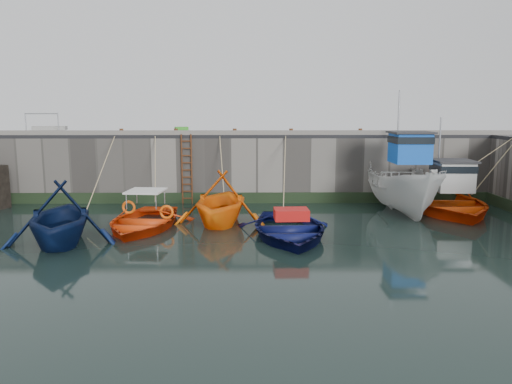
{
  "coord_description": "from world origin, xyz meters",
  "views": [
    {
      "loc": [
        0.91,
        -12.84,
        4.23
      ],
      "look_at": [
        1.13,
        5.82,
        1.2
      ],
      "focal_mm": 35.0,
      "sensor_mm": 36.0,
      "label": 1
    }
  ],
  "objects_px": {
    "boat_near_white": "(62,243)",
    "boat_far_orange": "(446,201)",
    "bollard_e": "(360,132)",
    "bollard_b": "(176,132)",
    "bollard_c": "(235,132)",
    "bollard_d": "(291,132)",
    "boat_near_blacktrim": "(221,223)",
    "boat_near_navy": "(288,236)",
    "ladder": "(187,169)",
    "fish_crate": "(182,130)",
    "bollard_a": "(121,132)",
    "boat_near_blue": "(143,227)",
    "boat_far_white": "(404,187)"
  },
  "relations": [
    {
      "from": "boat_near_white",
      "to": "boat_far_orange",
      "type": "height_order",
      "value": "boat_far_orange"
    },
    {
      "from": "bollard_e",
      "to": "bollard_b",
      "type": "bearing_deg",
      "value": 180.0
    },
    {
      "from": "bollard_c",
      "to": "bollard_d",
      "type": "relative_size",
      "value": 1.0
    },
    {
      "from": "boat_near_blacktrim",
      "to": "bollard_c",
      "type": "distance_m",
      "value": 5.52
    },
    {
      "from": "boat_near_navy",
      "to": "boat_far_orange",
      "type": "bearing_deg",
      "value": 28.52
    },
    {
      "from": "ladder",
      "to": "bollard_e",
      "type": "distance_m",
      "value": 8.19
    },
    {
      "from": "boat_near_navy",
      "to": "fish_crate",
      "type": "bearing_deg",
      "value": 117.35
    },
    {
      "from": "ladder",
      "to": "bollard_a",
      "type": "height_order",
      "value": "bollard_a"
    },
    {
      "from": "boat_near_blacktrim",
      "to": "bollard_e",
      "type": "xyz_separation_m",
      "value": [
        6.21,
        4.41,
        3.3
      ]
    },
    {
      "from": "boat_near_white",
      "to": "boat_near_blue",
      "type": "bearing_deg",
      "value": 31.32
    },
    {
      "from": "fish_crate",
      "to": "bollard_c",
      "type": "xyz_separation_m",
      "value": [
        2.68,
        -1.74,
        -0.01
      ]
    },
    {
      "from": "boat_near_white",
      "to": "boat_near_blacktrim",
      "type": "xyz_separation_m",
      "value": [
        5.04,
        2.84,
        0.0
      ]
    },
    {
      "from": "bollard_b",
      "to": "boat_far_orange",
      "type": "bearing_deg",
      "value": -10.92
    },
    {
      "from": "boat_far_orange",
      "to": "bollard_d",
      "type": "height_order",
      "value": "boat_far_orange"
    },
    {
      "from": "boat_far_white",
      "to": "boat_far_orange",
      "type": "bearing_deg",
      "value": 1.24
    },
    {
      "from": "ladder",
      "to": "boat_near_navy",
      "type": "xyz_separation_m",
      "value": [
        4.21,
        -6.15,
        -1.59
      ]
    },
    {
      "from": "ladder",
      "to": "boat_near_blacktrim",
      "type": "height_order",
      "value": "ladder"
    },
    {
      "from": "boat_near_blacktrim",
      "to": "bollard_c",
      "type": "bearing_deg",
      "value": 90.66
    },
    {
      "from": "boat_far_white",
      "to": "boat_near_navy",
      "type": "bearing_deg",
      "value": -140.83
    },
    {
      "from": "boat_far_white",
      "to": "fish_crate",
      "type": "xyz_separation_m",
      "value": [
        -9.91,
        4.04,
        2.26
      ]
    },
    {
      "from": "boat_near_blacktrim",
      "to": "boat_near_blue",
      "type": "bearing_deg",
      "value": -159.51
    },
    {
      "from": "bollard_d",
      "to": "boat_near_navy",
      "type": "bearing_deg",
      "value": -95.24
    },
    {
      "from": "fish_crate",
      "to": "bollard_b",
      "type": "xyz_separation_m",
      "value": [
        -0.02,
        -1.74,
        -0.01
      ]
    },
    {
      "from": "ladder",
      "to": "fish_crate",
      "type": "distance_m",
      "value": 2.74
    },
    {
      "from": "bollard_a",
      "to": "bollard_c",
      "type": "height_order",
      "value": "same"
    },
    {
      "from": "boat_near_white",
      "to": "boat_near_blue",
      "type": "distance_m",
      "value": 3.04
    },
    {
      "from": "boat_near_blue",
      "to": "boat_far_orange",
      "type": "height_order",
      "value": "boat_far_orange"
    },
    {
      "from": "boat_near_blacktrim",
      "to": "bollard_e",
      "type": "bearing_deg",
      "value": 41.36
    },
    {
      "from": "boat_near_navy",
      "to": "bollard_d",
      "type": "distance_m",
      "value": 7.3
    },
    {
      "from": "boat_near_white",
      "to": "bollard_c",
      "type": "height_order",
      "value": "bollard_c"
    },
    {
      "from": "bollard_a",
      "to": "bollard_e",
      "type": "height_order",
      "value": "same"
    },
    {
      "from": "boat_near_white",
      "to": "bollard_e",
      "type": "xyz_separation_m",
      "value": [
        11.25,
        7.25,
        3.3
      ]
    },
    {
      "from": "bollard_e",
      "to": "boat_near_navy",
      "type": "bearing_deg",
      "value": -120.33
    },
    {
      "from": "bollard_e",
      "to": "boat_far_white",
      "type": "bearing_deg",
      "value": -58.18
    },
    {
      "from": "boat_near_blue",
      "to": "bollard_d",
      "type": "height_order",
      "value": "bollard_d"
    },
    {
      "from": "boat_near_white",
      "to": "boat_far_white",
      "type": "bearing_deg",
      "value": 8.98
    },
    {
      "from": "boat_far_white",
      "to": "bollard_c",
      "type": "bearing_deg",
      "value": 162.79
    },
    {
      "from": "boat_near_navy",
      "to": "boat_far_white",
      "type": "xyz_separation_m",
      "value": [
        5.22,
        4.19,
        1.05
      ]
    },
    {
      "from": "boat_far_orange",
      "to": "bollard_a",
      "type": "height_order",
      "value": "boat_far_orange"
    },
    {
      "from": "bollard_a",
      "to": "boat_near_navy",
      "type": "bearing_deg",
      "value": -41.99
    },
    {
      "from": "ladder",
      "to": "boat_far_orange",
      "type": "relative_size",
      "value": 0.48
    },
    {
      "from": "boat_near_white",
      "to": "bollard_e",
      "type": "relative_size",
      "value": 15.81
    },
    {
      "from": "fish_crate",
      "to": "bollard_d",
      "type": "relative_size",
      "value": 2.23
    },
    {
      "from": "boat_near_blacktrim",
      "to": "bollard_e",
      "type": "relative_size",
      "value": 15.68
    },
    {
      "from": "bollard_c",
      "to": "bollard_e",
      "type": "distance_m",
      "value": 5.8
    },
    {
      "from": "boat_far_white",
      "to": "bollard_c",
      "type": "height_order",
      "value": "boat_far_white"
    },
    {
      "from": "boat_far_white",
      "to": "bollard_c",
      "type": "xyz_separation_m",
      "value": [
        -7.22,
        2.3,
        2.25
      ]
    },
    {
      "from": "fish_crate",
      "to": "boat_near_blue",
      "type": "bearing_deg",
      "value": -113.38
    },
    {
      "from": "boat_near_blacktrim",
      "to": "bollard_b",
      "type": "xyz_separation_m",
      "value": [
        -2.29,
        4.41,
        3.3
      ]
    },
    {
      "from": "boat_far_white",
      "to": "bollard_b",
      "type": "height_order",
      "value": "boat_far_white"
    }
  ]
}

